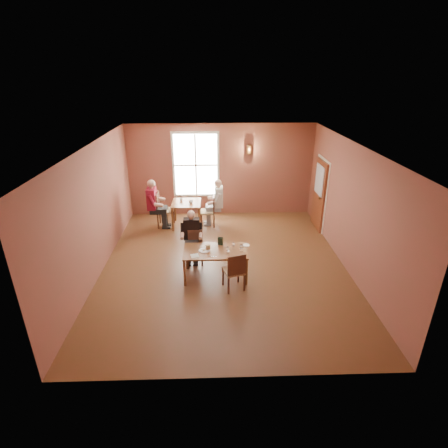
{
  "coord_description": "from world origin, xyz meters",
  "views": [
    {
      "loc": [
        -0.26,
        -7.61,
        4.51
      ],
      "look_at": [
        0.0,
        0.2,
        1.05
      ],
      "focal_mm": 28.0,
      "sensor_mm": 36.0,
      "label": 1
    }
  ],
  "objects_px": {
    "main_table": "(216,263)",
    "diner_main": "(195,241)",
    "second_table": "(187,214)",
    "chair_diner_white": "(208,211)",
    "chair_empty": "(234,270)",
    "diner_maroon": "(164,204)",
    "chair_diner_main": "(195,248)",
    "diner_white": "(208,204)",
    "chair_diner_maroon": "(165,210)"
  },
  "relations": [
    {
      "from": "second_table",
      "to": "diner_maroon",
      "type": "xyz_separation_m",
      "value": [
        -0.68,
        0.0,
        0.36
      ]
    },
    {
      "from": "chair_diner_main",
      "to": "diner_main",
      "type": "relative_size",
      "value": 0.65
    },
    {
      "from": "diner_white",
      "to": "main_table",
      "type": "bearing_deg",
      "value": -176.47
    },
    {
      "from": "chair_diner_white",
      "to": "main_table",
      "type": "bearing_deg",
      "value": -175.9
    },
    {
      "from": "diner_white",
      "to": "chair_diner_maroon",
      "type": "height_order",
      "value": "diner_white"
    },
    {
      "from": "diner_white",
      "to": "diner_maroon",
      "type": "bearing_deg",
      "value": 90.0
    },
    {
      "from": "chair_diner_main",
      "to": "chair_diner_white",
      "type": "relative_size",
      "value": 0.86
    },
    {
      "from": "chair_diner_white",
      "to": "chair_diner_maroon",
      "type": "bearing_deg",
      "value": 90.0
    },
    {
      "from": "diner_maroon",
      "to": "chair_diner_main",
      "type": "bearing_deg",
      "value": 24.09
    },
    {
      "from": "diner_main",
      "to": "main_table",
      "type": "bearing_deg",
      "value": 128.88
    },
    {
      "from": "second_table",
      "to": "chair_diner_white",
      "type": "distance_m",
      "value": 0.66
    },
    {
      "from": "main_table",
      "to": "diner_main",
      "type": "xyz_separation_m",
      "value": [
        -0.5,
        0.62,
        0.3
      ]
    },
    {
      "from": "main_table",
      "to": "diner_white",
      "type": "relative_size",
      "value": 1.04
    },
    {
      "from": "diner_main",
      "to": "chair_diner_white",
      "type": "xyz_separation_m",
      "value": [
        0.29,
        2.37,
        -0.15
      ]
    },
    {
      "from": "main_table",
      "to": "diner_maroon",
      "type": "height_order",
      "value": "diner_maroon"
    },
    {
      "from": "main_table",
      "to": "diner_maroon",
      "type": "xyz_separation_m",
      "value": [
        -1.54,
        2.99,
        0.4
      ]
    },
    {
      "from": "second_table",
      "to": "diner_maroon",
      "type": "bearing_deg",
      "value": 180.0
    },
    {
      "from": "second_table",
      "to": "chair_diner_white",
      "type": "relative_size",
      "value": 0.9
    },
    {
      "from": "diner_white",
      "to": "diner_maroon",
      "type": "distance_m",
      "value": 1.36
    },
    {
      "from": "chair_empty",
      "to": "second_table",
      "type": "xyz_separation_m",
      "value": [
        -1.26,
        3.49,
        -0.08
      ]
    },
    {
      "from": "chair_diner_maroon",
      "to": "diner_maroon",
      "type": "height_order",
      "value": "diner_maroon"
    },
    {
      "from": "main_table",
      "to": "diner_main",
      "type": "height_order",
      "value": "diner_main"
    },
    {
      "from": "main_table",
      "to": "diner_main",
      "type": "bearing_deg",
      "value": 128.88
    },
    {
      "from": "chair_diner_main",
      "to": "second_table",
      "type": "relative_size",
      "value": 0.96
    },
    {
      "from": "main_table",
      "to": "chair_diner_main",
      "type": "bearing_deg",
      "value": 127.57
    },
    {
      "from": "diner_main",
      "to": "chair_empty",
      "type": "xyz_separation_m",
      "value": [
        0.9,
        -1.13,
        -0.18
      ]
    },
    {
      "from": "second_table",
      "to": "chair_diner_white",
      "type": "bearing_deg",
      "value": 0.0
    },
    {
      "from": "chair_diner_maroon",
      "to": "diner_main",
      "type": "bearing_deg",
      "value": 23.21
    },
    {
      "from": "chair_empty",
      "to": "main_table",
      "type": "bearing_deg",
      "value": 111.01
    },
    {
      "from": "chair_empty",
      "to": "diner_maroon",
      "type": "xyz_separation_m",
      "value": [
        -1.94,
        3.49,
        0.28
      ]
    },
    {
      "from": "chair_empty",
      "to": "chair_diner_white",
      "type": "distance_m",
      "value": 3.54
    },
    {
      "from": "chair_empty",
      "to": "diner_maroon",
      "type": "distance_m",
      "value": 4.0
    },
    {
      "from": "diner_main",
      "to": "chair_diner_white",
      "type": "relative_size",
      "value": 1.32
    },
    {
      "from": "chair_diner_main",
      "to": "diner_main",
      "type": "height_order",
      "value": "diner_main"
    },
    {
      "from": "chair_diner_main",
      "to": "chair_diner_white",
      "type": "distance_m",
      "value": 2.35
    },
    {
      "from": "chair_diner_white",
      "to": "second_table",
      "type": "bearing_deg",
      "value": 90.0
    },
    {
      "from": "chair_empty",
      "to": "second_table",
      "type": "bearing_deg",
      "value": 92.74
    },
    {
      "from": "diner_main",
      "to": "chair_empty",
      "type": "relative_size",
      "value": 1.39
    },
    {
      "from": "chair_diner_main",
      "to": "diner_maroon",
      "type": "height_order",
      "value": "diner_maroon"
    },
    {
      "from": "chair_empty",
      "to": "chair_diner_maroon",
      "type": "height_order",
      "value": "chair_diner_maroon"
    },
    {
      "from": "chair_diner_white",
      "to": "chair_diner_main",
      "type": "bearing_deg",
      "value": 173.02
    },
    {
      "from": "second_table",
      "to": "diner_white",
      "type": "relative_size",
      "value": 0.62
    },
    {
      "from": "main_table",
      "to": "diner_white",
      "type": "bearing_deg",
      "value": 93.53
    },
    {
      "from": "diner_maroon",
      "to": "second_table",
      "type": "bearing_deg",
      "value": 90.0
    },
    {
      "from": "diner_main",
      "to": "chair_diner_white",
      "type": "height_order",
      "value": "diner_main"
    },
    {
      "from": "main_table",
      "to": "diner_white",
      "type": "xyz_separation_m",
      "value": [
        -0.18,
        2.99,
        0.37
      ]
    },
    {
      "from": "chair_diner_main",
      "to": "second_table",
      "type": "distance_m",
      "value": 2.36
    },
    {
      "from": "chair_diner_white",
      "to": "diner_maroon",
      "type": "height_order",
      "value": "diner_maroon"
    },
    {
      "from": "main_table",
      "to": "chair_diner_white",
      "type": "xyz_separation_m",
      "value": [
        -0.21,
        2.99,
        0.14
      ]
    },
    {
      "from": "chair_diner_main",
      "to": "diner_white",
      "type": "relative_size",
      "value": 0.59
    }
  ]
}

